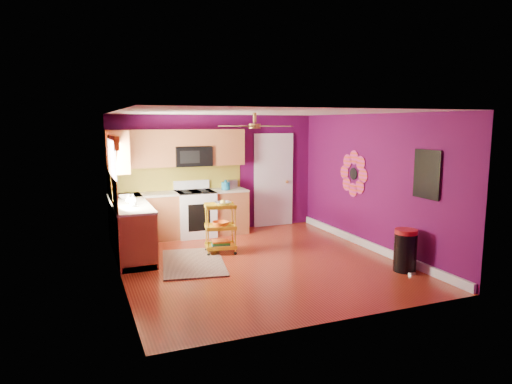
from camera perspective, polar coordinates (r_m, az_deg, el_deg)
name	(u,v)px	position (r m, az deg, el deg)	size (l,w,h in m)	color
ground	(259,262)	(7.81, 0.39, -8.74)	(5.00, 5.00, 0.00)	maroon
room_envelope	(261,166)	(7.50, 0.59, 3.27)	(4.54, 5.04, 2.52)	#510940
lower_cabinets	(160,222)	(9.05, -11.95, -3.66)	(2.81, 2.31, 0.94)	brown
electric_range	(195,213)	(9.54, -7.61, -2.62)	(0.76, 0.66, 1.13)	white
upper_cabinetry	(160,150)	(9.23, -11.96, 5.14)	(2.80, 2.30, 1.26)	brown
left_window	(113,159)	(8.00, -17.47, 3.96)	(0.08, 1.35, 1.08)	white
panel_door	(273,181)	(10.34, 2.19, 1.37)	(0.95, 0.11, 2.15)	white
right_wall_art	(384,174)	(8.32, 15.68, 2.18)	(0.04, 2.74, 1.04)	black
ceiling_fan	(255,125)	(7.64, -0.16, 8.31)	(1.01, 1.01, 0.26)	#BF8C3F
shag_rug	(193,262)	(7.83, -7.85, -8.71)	(1.00, 1.63, 0.02)	black
rolling_cart	(221,226)	(8.23, -4.41, -4.25)	(0.60, 0.48, 0.98)	yellow
trash_can	(405,250)	(7.64, 18.16, -6.95)	(0.41, 0.42, 0.68)	black
teal_kettle	(226,186)	(9.61, -3.81, 0.80)	(0.18, 0.18, 0.21)	#12668C
toaster	(232,184)	(9.82, -3.07, 1.00)	(0.22, 0.15, 0.18)	beige
soap_bottle_a	(133,199)	(8.11, -15.13, -0.91)	(0.08, 0.08, 0.18)	#EA3F72
soap_bottle_b	(129,199)	(8.26, -15.62, -0.86)	(0.12, 0.12, 0.15)	white
counter_dish	(126,197)	(8.77, -15.92, -0.60)	(0.29, 0.29, 0.07)	white
counter_cup	(133,204)	(7.93, -15.10, -1.45)	(0.12, 0.12, 0.09)	white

